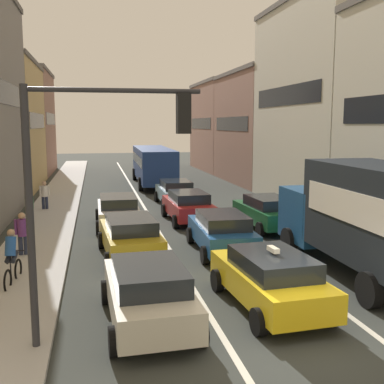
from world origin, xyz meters
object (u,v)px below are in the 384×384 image
(taxi_centre_lane_front, at_px, (270,278))
(coupe_centre_lane_fourth, at_px, (176,192))
(sedan_centre_lane_second, at_px, (222,231))
(wagon_left_lane_second, at_px, (130,236))
(pedestrian_mid_sidewalk, at_px, (23,232))
(sedan_left_lane_front, at_px, (148,292))
(pedestrian_near_kerb, at_px, (29,206))
(traffic_light_pole, at_px, (92,169))
(hatchback_centre_lane_third, at_px, (188,205))
(removalist_box_truck, at_px, (365,215))
(bus_mid_queue_primary, at_px, (153,163))
(pedestrian_far_sidewalk, at_px, (45,194))
(sedan_left_lane_third, at_px, (118,210))
(cyclist_on_sidewalk, at_px, (12,259))
(sedan_right_lane_behind_truck, at_px, (267,211))

(taxi_centre_lane_front, height_order, coupe_centre_lane_fourth, taxi_centre_lane_front)
(sedan_centre_lane_second, bearing_deg, wagon_left_lane_second, 92.26)
(wagon_left_lane_second, xyz_separation_m, pedestrian_mid_sidewalk, (-3.74, 0.66, 0.15))
(sedan_left_lane_front, relative_size, pedestrian_near_kerb, 2.63)
(traffic_light_pole, xyz_separation_m, hatchback_centre_lane_third, (4.45, 12.39, -3.02))
(removalist_box_truck, height_order, pedestrian_near_kerb, removalist_box_truck)
(sedan_left_lane_front, bearing_deg, sedan_centre_lane_second, -32.37)
(sedan_left_lane_front, bearing_deg, traffic_light_pole, 125.00)
(sedan_left_lane_front, xyz_separation_m, bus_mid_queue_primary, (3.29, 25.72, 0.96))
(traffic_light_pole, distance_m, taxi_centre_lane_front, 5.48)
(pedestrian_far_sidewalk, bearing_deg, wagon_left_lane_second, -169.54)
(coupe_centre_lane_fourth, relative_size, pedestrian_far_sidewalk, 2.60)
(sedan_left_lane_third, bearing_deg, sedan_centre_lane_second, -145.13)
(traffic_light_pole, xyz_separation_m, pedestrian_near_kerb, (-3.00, 12.79, -2.87))
(taxi_centre_lane_front, xyz_separation_m, sedan_centre_lane_second, (0.19, 5.44, -0.00))
(coupe_centre_lane_fourth, bearing_deg, traffic_light_pole, 164.50)
(traffic_light_pole, xyz_separation_m, cyclist_on_sidewalk, (-2.39, 4.26, -2.97))
(sedan_centre_lane_second, distance_m, bus_mid_queue_primary, 19.97)
(traffic_light_pole, height_order, hatchback_centre_lane_third, traffic_light_pole)
(wagon_left_lane_second, relative_size, pedestrian_mid_sidewalk, 2.65)
(traffic_light_pole, relative_size, wagon_left_lane_second, 1.25)
(sedan_centre_lane_second, xyz_separation_m, pedestrian_far_sidewalk, (-7.29, 9.95, 0.15))
(cyclist_on_sidewalk, bearing_deg, coupe_centre_lane_fourth, -21.97)
(wagon_left_lane_second, xyz_separation_m, sedan_right_lane_behind_truck, (6.46, 3.44, 0.00))
(removalist_box_truck, height_order, bus_mid_queue_primary, removalist_box_truck)
(taxi_centre_lane_front, relative_size, hatchback_centre_lane_third, 1.01)
(sedan_right_lane_behind_truck, bearing_deg, sedan_left_lane_third, 73.09)
(wagon_left_lane_second, height_order, cyclist_on_sidewalk, cyclist_on_sidewalk)
(wagon_left_lane_second, bearing_deg, sedan_centre_lane_second, -92.99)
(pedestrian_far_sidewalk, bearing_deg, pedestrian_near_kerb, 164.61)
(removalist_box_truck, bearing_deg, sedan_left_lane_third, 39.69)
(pedestrian_near_kerb, bearing_deg, pedestrian_far_sidewalk, -142.59)
(removalist_box_truck, distance_m, cyclist_on_sidewalk, 10.67)
(taxi_centre_lane_front, relative_size, sedan_centre_lane_second, 1.01)
(removalist_box_truck, relative_size, coupe_centre_lane_fourth, 1.79)
(removalist_box_truck, xyz_separation_m, sedan_right_lane_behind_truck, (-0.47, 7.06, -1.18))
(removalist_box_truck, bearing_deg, wagon_left_lane_second, 62.96)
(hatchback_centre_lane_third, bearing_deg, bus_mid_queue_primary, -2.05)
(wagon_left_lane_second, height_order, coupe_centre_lane_fourth, same)
(sedan_centre_lane_second, distance_m, sedan_left_lane_third, 6.21)
(sedan_centre_lane_second, relative_size, hatchback_centre_lane_third, 1.00)
(traffic_light_pole, distance_m, removalist_box_truck, 8.89)
(sedan_left_lane_third, height_order, bus_mid_queue_primary, bus_mid_queue_primary)
(cyclist_on_sidewalk, bearing_deg, bus_mid_queue_primary, -10.37)
(hatchback_centre_lane_third, relative_size, coupe_centre_lane_fourth, 1.01)
(pedestrian_mid_sidewalk, bearing_deg, taxi_centre_lane_front, -132.61)
(traffic_light_pole, xyz_separation_m, removalist_box_truck, (8.15, 3.03, -1.84))
(pedestrian_near_kerb, bearing_deg, hatchback_centre_lane_third, 128.78)
(sedan_centre_lane_second, relative_size, pedestrian_near_kerb, 2.62)
(coupe_centre_lane_fourth, bearing_deg, pedestrian_far_sidewalk, 93.03)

